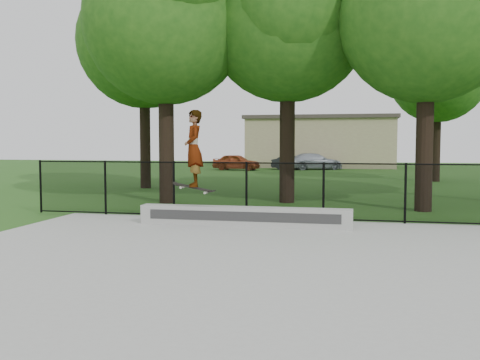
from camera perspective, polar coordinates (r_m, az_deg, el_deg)
The scene contains 10 objects.
ground at distance 8.07m, azimuth 6.48°, elevation -10.78°, with size 100.00×100.00×0.00m, color #275718.
concrete_slab at distance 8.07m, azimuth 6.48°, elevation -10.57°, with size 14.00×12.00×0.06m, color #A2A19C.
grind_ledge at distance 12.85m, azimuth 0.43°, elevation -3.90°, with size 5.13×0.40×0.46m, color #B2B3AD.
car_a at distance 40.12m, azimuth -0.38°, elevation 1.93°, with size 1.43×3.53×1.21m, color #8E3819.
car_b at distance 40.97m, azimuth 5.69°, elevation 1.86°, with size 1.15×2.98×1.09m, color black.
car_c at distance 41.15m, azimuth 7.96°, elevation 1.97°, with size 1.75×3.96×1.25m, color gray.
skater_airborne at distance 12.87m, azimuth -4.96°, elevation 3.26°, with size 0.83×0.80×2.01m.
chainlink_fence at distance 13.75m, azimuth 8.90°, elevation -1.24°, with size 16.06×0.06×1.50m.
tree_row at distance 21.00m, azimuth 9.89°, elevation 15.94°, with size 20.77×18.21×10.65m.
distant_building at distance 45.85m, azimuth 8.63°, elevation 4.09°, with size 12.40×6.40×4.30m.
Camera 1 is at (0.74, -7.77, 2.06)m, focal length 40.00 mm.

